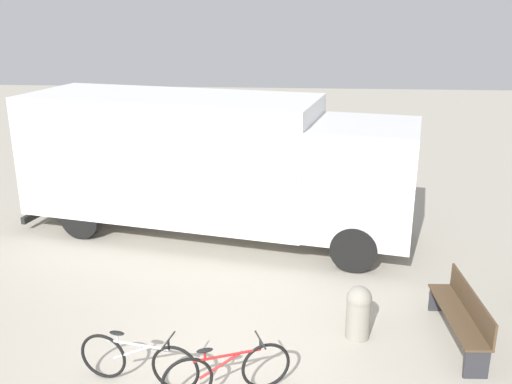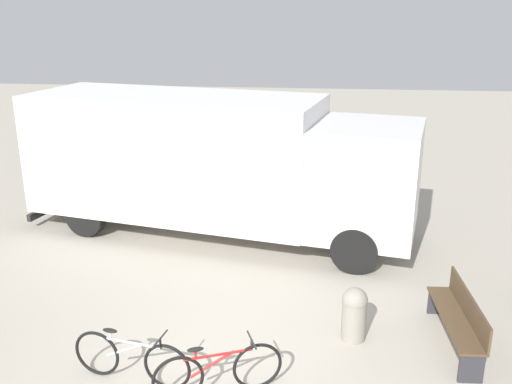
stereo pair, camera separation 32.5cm
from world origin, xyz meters
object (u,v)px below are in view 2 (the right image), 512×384
delivery_truck (213,159)px  park_bench (460,317)px  bicycle_middle (218,371)px  bicycle_near (131,358)px  bollard_near_bench (354,312)px

delivery_truck → park_bench: delivery_truck is taller
delivery_truck → bicycle_middle: 5.98m
delivery_truck → bicycle_near: (-0.14, -5.57, -1.35)m
bicycle_middle → bollard_near_bench: bollard_near_bench is taller
delivery_truck → bicycle_near: 5.73m
bicycle_near → bollard_near_bench: bollard_near_bench is taller
bollard_near_bench → bicycle_near: bearing=-155.2°
delivery_truck → park_bench: (4.52, -4.14, -1.23)m
park_bench → bicycle_near: 4.88m
delivery_truck → park_bench: bearing=-30.8°
bicycle_near → bollard_near_bench: 3.40m
delivery_truck → bicycle_middle: (1.09, -5.72, -1.35)m
bicycle_near → bicycle_middle: 1.24m
bollard_near_bench → delivery_truck: bearing=125.4°
delivery_truck → bicycle_near: size_ratio=5.15×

